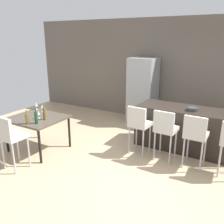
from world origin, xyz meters
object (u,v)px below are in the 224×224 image
object	(u,v)px
bar_chair_left	(139,123)
refrigerator	(143,91)
wine_bottle_right	(27,119)
dining_table	(37,120)
kitchen_island	(184,129)
wine_glass_middle	(42,107)
wine_bottle_inner	(44,113)
wine_glass_left	(38,113)
wine_bottle_end	(36,117)
wine_glass_far	(36,104)
dining_chair_far	(10,135)
bar_chair_right	(195,133)
fruit_bowl	(192,109)
bar_chair_middle	(165,128)

from	to	relation	value
bar_chair_left	refrigerator	bearing A→B (deg)	111.72
refrigerator	wine_bottle_right	bearing A→B (deg)	-108.09
dining_table	refrigerator	distance (m)	3.08
bar_chair_left	wine_bottle_right	bearing A→B (deg)	-144.66
refrigerator	kitchen_island	bearing A→B (deg)	-37.25
kitchen_island	wine_glass_middle	world-z (taller)	kitchen_island
kitchen_island	dining_table	xyz separation A→B (m)	(-2.71, -1.67, 0.21)
wine_bottle_inner	wine_glass_left	distance (m)	0.17
kitchen_island	wine_bottle_end	size ratio (longest dim) A/B	6.31
bar_chair_left	wine_glass_far	size ratio (longest dim) A/B	6.03
kitchen_island	dining_chair_far	bearing A→B (deg)	-134.21
bar_chair_right	wine_glass_far	size ratio (longest dim) A/B	6.03
dining_table	fruit_bowl	size ratio (longest dim) A/B	5.06
fruit_bowl	wine_glass_middle	bearing A→B (deg)	-158.13
bar_chair_left	wine_glass_far	world-z (taller)	bar_chair_left
kitchen_island	bar_chair_middle	distance (m)	0.83
bar_chair_middle	bar_chair_right	size ratio (longest dim) A/B	1.00
wine_bottle_end	wine_glass_middle	world-z (taller)	wine_bottle_end
wine_glass_middle	fruit_bowl	distance (m)	3.29
wine_glass_far	kitchen_island	bearing A→B (deg)	21.95
bar_chair_left	bar_chair_right	bearing A→B (deg)	-0.00
wine_glass_left	fruit_bowl	bearing A→B (deg)	29.91
bar_chair_right	fruit_bowl	world-z (taller)	bar_chair_right
bar_chair_left	dining_chair_far	distance (m)	2.46
bar_chair_left	dining_table	bearing A→B (deg)	-155.41
wine_bottle_end	refrigerator	xyz separation A→B (m)	(0.91, 3.10, 0.05)
kitchen_island	wine_bottle_inner	xyz separation A→B (m)	(-2.46, -1.69, 0.41)
kitchen_island	wine_bottle_right	bearing A→B (deg)	-141.14
wine_glass_far	refrigerator	distance (m)	2.93
wine_glass_far	refrigerator	size ratio (longest dim) A/B	0.09
bar_chair_left	wine_bottle_inner	xyz separation A→B (m)	(-1.71, -0.92, 0.17)
bar_chair_middle	wine_glass_middle	size ratio (longest dim) A/B	6.03
wine_bottle_inner	bar_chair_middle	bearing A→B (deg)	22.00
dining_chair_far	dining_table	bearing A→B (deg)	106.11
wine_bottle_inner	wine_bottle_right	distance (m)	0.38
wine_glass_middle	wine_glass_far	distance (m)	0.26
bar_chair_left	wine_glass_middle	bearing A→B (deg)	-165.45
wine_bottle_end	fruit_bowl	bearing A→B (deg)	35.57
dining_table	wine_bottle_inner	size ratio (longest dim) A/B	3.44
wine_bottle_end	refrigerator	bearing A→B (deg)	73.56
bar_chair_right	refrigerator	size ratio (longest dim) A/B	0.57
wine_bottle_inner	wine_bottle_right	size ratio (longest dim) A/B	1.16
bar_chair_middle	dining_table	distance (m)	2.68
wine_bottle_inner	wine_glass_left	world-z (taller)	wine_bottle_inner
kitchen_island	dining_chair_far	world-z (taller)	dining_chair_far
bar_chair_middle	bar_chair_right	bearing A→B (deg)	-0.00
wine_bottle_right	kitchen_island	bearing A→B (deg)	38.86
wine_glass_left	refrigerator	size ratio (longest dim) A/B	0.09
wine_glass_left	refrigerator	world-z (taller)	refrigerator
bar_chair_left	wine_bottle_right	size ratio (longest dim) A/B	3.76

